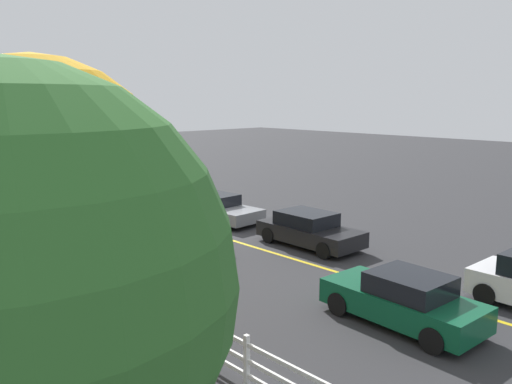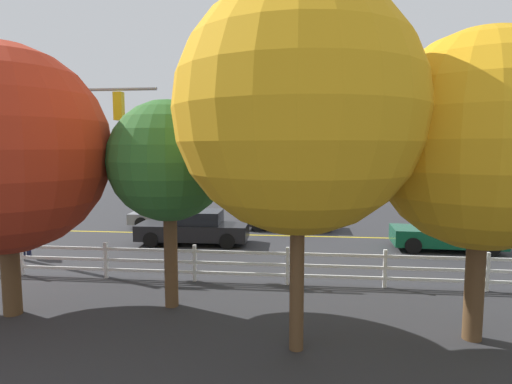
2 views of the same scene
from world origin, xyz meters
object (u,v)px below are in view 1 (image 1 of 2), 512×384
car_0 (175,228)px  tree_3 (39,190)px  tree_1 (14,287)px  car_2 (404,300)px  car_4 (216,208)px  pedestrian (49,209)px  car_1 (309,230)px

car_0 → tree_3: (-8.32, 8.30, 3.61)m
tree_1 → car_2: bearing=-77.1°
car_4 → tree_1: size_ratio=0.77×
car_2 → pedestrian: pedestrian is taller
car_0 → tree_1: size_ratio=0.77×
car_1 → car_2: car_2 is taller
car_2 → car_4: (12.48, -3.78, -0.05)m
car_1 → pedestrian: 11.79m
car_4 → tree_3: tree_3 is taller
pedestrian → tree_3: (-14.24, 5.56, 3.37)m
car_1 → tree_3: bearing=-69.1°
tree_3 → car_0: bearing=-44.9°
car_2 → pedestrian: size_ratio=2.53×
car_1 → car_4: 5.91m
car_0 → car_4: 4.26m
car_2 → pedestrian: 16.64m
car_2 → car_4: car_2 is taller
car_0 → car_4: (2.00, -3.76, -0.05)m
car_1 → tree_3: (-4.40, 12.06, 3.62)m
car_0 → pedestrian: 6.53m
car_1 → pedestrian: (9.84, 6.50, 0.26)m
pedestrian → tree_3: 15.66m
car_0 → car_1: 5.43m
car_0 → pedestrian: pedestrian is taller
car_0 → tree_1: (-12.82, 10.21, 3.59)m
car_2 → tree_1: size_ratio=0.69×
car_0 → tree_1: 16.77m
car_1 → tree_3: 13.34m
pedestrian → tree_1: tree_1 is taller
car_1 → car_4: (5.91, -0.00, -0.04)m
car_1 → car_2: bearing=-29.0°
car_1 → tree_1: size_ratio=0.71×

